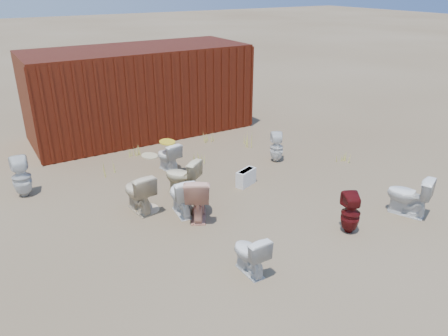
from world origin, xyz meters
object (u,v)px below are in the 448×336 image
toilet_front_e (409,195)px  toilet_back_yellowlid (168,156)px  shipping_container (140,91)px  toilet_front_c (181,195)px  toilet_front_pink (198,197)px  loose_tank (246,178)px  toilet_back_e (277,147)px  toilet_back_a (21,177)px  toilet_back_beige_left (182,176)px  toilet_front_a (250,254)px  toilet_front_maroon (351,213)px  toilet_back_beige_right (138,192)px

toilet_front_e → toilet_back_yellowlid: 5.18m
shipping_container → toilet_front_c: bearing=-103.1°
toilet_front_pink → loose_tank: size_ratio=1.68×
toilet_front_c → toilet_back_e: bearing=-153.0°
toilet_back_yellowlid → loose_tank: bearing=114.2°
toilet_back_a → shipping_container: bearing=-141.0°
toilet_back_a → toilet_back_beige_left: 3.26m
toilet_back_a → toilet_back_yellowlid: bearing=176.7°
toilet_back_a → toilet_front_pink: bearing=138.6°
toilet_front_c → toilet_back_e: size_ratio=1.06×
toilet_front_pink → toilet_back_beige_left: size_ratio=1.10×
toilet_front_pink → toilet_front_a: bearing=116.1°
shipping_container → toilet_front_pink: bearing=-100.2°
toilet_front_e → loose_tank: toilet_front_e is taller
toilet_front_e → toilet_back_e: (-0.50, 3.37, -0.04)m
toilet_back_a → toilet_back_beige_left: bearing=153.9°
toilet_back_e → toilet_front_maroon: bearing=105.3°
toilet_back_a → toilet_back_beige_left: size_ratio=1.09×
toilet_front_pink → toilet_front_e: size_ratio=1.06×
toilet_back_a → loose_tank: toilet_back_a is taller
shipping_container → toilet_back_beige_left: size_ratio=7.88×
shipping_container → toilet_front_e: size_ratio=7.59×
toilet_front_e → toilet_back_beige_left: bearing=-66.5°
shipping_container → toilet_front_maroon: (1.08, -7.07, -0.83)m
toilet_back_yellowlid → toilet_back_beige_right: bearing=38.7°
toilet_front_maroon → toilet_back_beige_right: size_ratio=0.93×
toilet_front_maroon → toilet_back_beige_left: size_ratio=0.97×
loose_tank → toilet_front_a: bearing=-144.8°
toilet_back_e → shipping_container: bearing=-32.1°
toilet_back_beige_right → toilet_front_e: bearing=141.1°
toilet_front_a → toilet_back_a: (-2.53, 4.51, 0.08)m
toilet_back_a → toilet_back_beige_right: (1.80, -1.83, -0.02)m
toilet_front_c → toilet_back_a: 3.39m
toilet_front_c → toilet_front_maroon: 3.08m
toilet_front_maroon → toilet_back_a: 6.47m
shipping_container → toilet_back_a: size_ratio=7.22×
toilet_front_c → toilet_back_beige_right: bearing=-31.4°
shipping_container → toilet_front_a: bearing=-98.6°
toilet_front_maroon → toilet_back_beige_left: toilet_back_beige_left is taller
shipping_container → toilet_back_yellowlid: size_ratio=8.73×
toilet_back_beige_right → toilet_front_c: bearing=135.5°
shipping_container → toilet_front_maroon: size_ratio=8.16×
toilet_back_beige_right → toilet_back_yellowlid: 1.96m
toilet_back_beige_left → loose_tank: size_ratio=1.52×
toilet_front_a → toilet_front_maroon: toilet_front_maroon is taller
toilet_front_a → toilet_back_e: (3.04, 3.31, 0.02)m
toilet_back_beige_right → toilet_back_yellowlid: bearing=-137.1°
toilet_front_a → toilet_front_e: size_ratio=0.84×
toilet_front_e → toilet_back_e: 3.41m
toilet_back_a → toilet_back_yellowlid: size_ratio=1.21×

